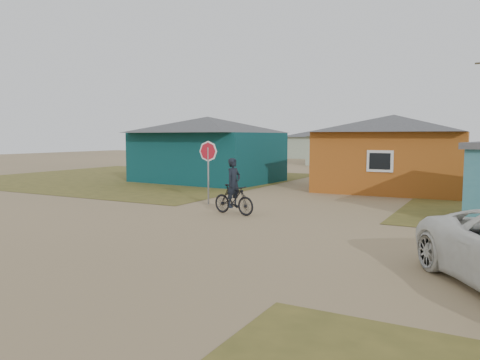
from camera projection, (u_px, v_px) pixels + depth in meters
ground at (205, 235)px, 13.26m from camera, size 120.00×120.00×0.00m
grass_nw at (134, 178)px, 31.29m from camera, size 20.00×18.00×0.00m
house_teal at (208, 148)px, 28.92m from camera, size 8.93×7.08×4.00m
house_yellow at (393, 152)px, 24.12m from camera, size 7.72×6.76×3.90m
house_pale_west at (342, 146)px, 45.68m from camera, size 7.04×6.15×3.60m
house_pale_north at (308, 144)px, 59.99m from camera, size 6.28×5.81×3.40m
stop_sign at (208, 158)px, 19.11m from camera, size 0.80×0.38×2.61m
cyclist at (234, 194)px, 16.70m from camera, size 1.85×0.83×2.02m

